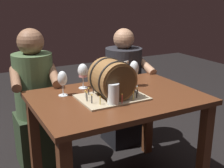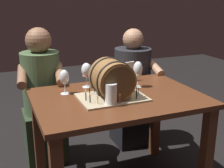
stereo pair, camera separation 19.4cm
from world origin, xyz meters
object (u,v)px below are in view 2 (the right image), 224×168
Objects in this scene: wine_glass_white at (138,70)px; beer_pint at (111,96)px; barrel_cake at (112,80)px; wine_glass_amber at (121,70)px; wine_glass_rose at (86,71)px; person_seated_right at (132,93)px; dining_table at (118,113)px; wine_glass_empty at (64,78)px; menu_card at (128,72)px; person_seated_left at (43,103)px.

wine_glass_white is 1.38× the size of beer_pint.
barrel_cake reaches higher than wine_glass_amber.
wine_glass_white is at bearing -21.56° from wine_glass_rose.
wine_glass_white is at bearing -112.23° from person_seated_right.
dining_table is at bearing 27.50° from barrel_cake.
person_seated_right is (0.75, 0.45, -0.35)m from wine_glass_empty.
menu_card reaches higher than beer_pint.
wine_glass_empty is at bearing 142.61° from barrel_cake.
wine_glass_white is (0.10, -0.09, 0.01)m from wine_glass_amber.
beer_pint is 0.89× the size of menu_card.
person_seated_right is at bearing 67.77° from wine_glass_white.
person_seated_left is 0.84m from person_seated_right.
barrel_cake is 2.75× the size of menu_card.
menu_card is (0.27, 0.32, -0.04)m from barrel_cake.
wine_glass_white is 0.88m from person_seated_left.
barrel_cake reaches higher than wine_glass_rose.
wine_glass_empty reaches higher than dining_table.
wine_glass_amber is (0.18, 0.25, -0.01)m from barrel_cake.
wine_glass_empty is (-0.45, -0.04, 0.00)m from wine_glass_amber.
beer_pint is at bearing -124.33° from person_seated_right.
wine_glass_rose is 0.94× the size of wine_glass_white.
person_seated_left reaches higher than beer_pint.
menu_card is (0.54, 0.12, -0.04)m from wine_glass_empty.
person_seated_right reaches higher than beer_pint.
person_seated_left reaches higher than barrel_cake.
barrel_cake reaches higher than dining_table.
wine_glass_rose reaches higher than wine_glass_amber.
wine_glass_amber reaches higher than wine_glass_empty.
wine_glass_amber is 1.26× the size of beer_pint.
dining_table is 7.16× the size of menu_card.
wine_glass_white is (0.27, 0.16, 0.01)m from barrel_cake.
barrel_cake is 2.23× the size of wine_glass_white.
person_seated_right is at bearing 53.66° from wine_glass_amber.
wine_glass_amber is at bearing -37.40° from person_seated_left.
person_seated_right reaches higher than barrel_cake.
wine_glass_amber is 0.16× the size of person_seated_right.
wine_glass_rose is 0.17× the size of person_seated_right.
wine_glass_rose is 1.31× the size of beer_pint.
person_seated_right reaches higher than wine_glass_rose.
dining_table is at bearing -149.12° from wine_glass_white.
wine_glass_empty is 0.55m from menu_card.
wine_glass_rose is at bearing 169.60° from wine_glass_amber.
wine_glass_rose is 0.35m from menu_card.
beer_pint is 0.88m from person_seated_left.
dining_table is 0.76m from person_seated_left.
wine_glass_rose is 1.16× the size of menu_card.
wine_glass_white reaches higher than wine_glass_rose.
dining_table is 0.27m from beer_pint.
wine_glass_empty is at bearing -154.10° from wine_glass_rose.
person_seated_right is at bearing 32.98° from wine_glass_rose.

